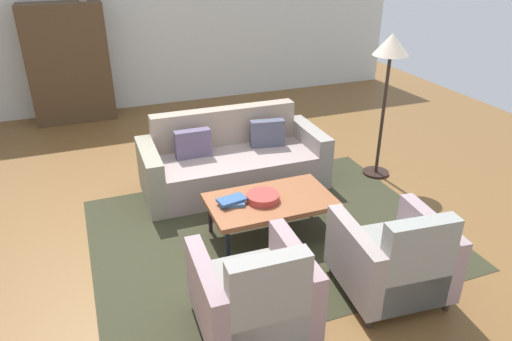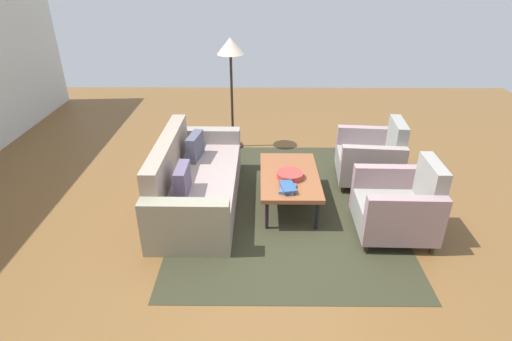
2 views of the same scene
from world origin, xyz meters
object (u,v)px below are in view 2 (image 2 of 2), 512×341
coffee_table (289,177)px  book_stack (288,188)px  armchair_left (401,207)px  armchair_right (373,159)px  floor_lamp (231,57)px  couch (192,183)px  fruit_bowl (290,175)px

coffee_table → book_stack: 0.38m
coffee_table → armchair_left: bearing=-117.3°
armchair_right → floor_lamp: size_ratio=0.51×
armchair_left → floor_lamp: size_ratio=0.51×
armchair_right → floor_lamp: (1.17, 1.96, 1.10)m
couch → coffee_table: 1.19m
fruit_bowl → book_stack: 0.30m
armchair_right → floor_lamp: 2.53m
book_stack → floor_lamp: (2.14, 0.75, 1.00)m
fruit_bowl → floor_lamp: size_ratio=0.18×
armchair_left → fruit_bowl: armchair_left is taller
couch → fruit_bowl: couch is taller
couch → armchair_left: (-0.60, -2.35, 0.06)m
armchair_left → floor_lamp: bearing=41.1°
coffee_table → floor_lamp: 2.21m
book_stack → floor_lamp: 2.47m
fruit_bowl → book_stack: fruit_bowl is taller
book_stack → armchair_right: bearing=-51.3°
armchair_left → book_stack: 1.24m
couch → book_stack: couch is taller
coffee_table → armchair_right: size_ratio=1.36×
couch → book_stack: 1.21m
couch → book_stack: bearing=72.4°
couch → armchair_left: 2.43m
coffee_table → fruit_bowl: (-0.08, 0.00, 0.07)m
armchair_left → fruit_bowl: size_ratio=2.80×
couch → book_stack: size_ratio=7.41×
couch → armchair_right: (0.59, -2.35, 0.06)m
coffee_table → fruit_bowl: bearing=180.0°
floor_lamp → coffee_table: bearing=-155.8°
armchair_left → fruit_bowl: (0.52, 1.17, 0.11)m
armchair_right → fruit_bowl: size_ratio=2.80×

